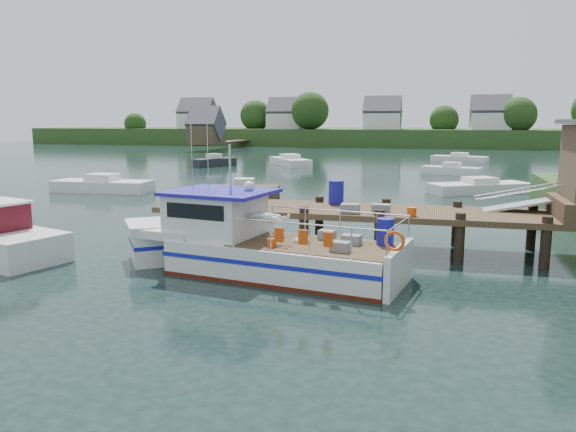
% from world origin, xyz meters
% --- Properties ---
extents(ground_plane, '(160.00, 160.00, 0.00)m').
position_xyz_m(ground_plane, '(0.00, 0.00, 0.00)').
color(ground_plane, black).
extents(far_shore, '(140.00, 42.55, 9.22)m').
position_xyz_m(far_shore, '(0.01, 82.37, 2.10)').
color(far_shore, '#2D4B1F').
rests_on(far_shore, ground).
extents(dock, '(16.60, 3.00, 4.78)m').
position_xyz_m(dock, '(6.51, 0.01, 2.24)').
color(dock, '#473522').
rests_on(dock, ground).
extents(lobster_boat, '(9.28, 4.00, 4.46)m').
position_xyz_m(lobster_boat, '(-1.54, -3.90, 0.81)').
color(lobster_boat, silver).
rests_on(lobster_boat, ground).
extents(moored_rowboat, '(4.15, 2.03, 1.15)m').
position_xyz_m(moored_rowboat, '(-6.85, 11.02, 0.43)').
color(moored_rowboat, '#473522').
rests_on(moored_rowboat, ground).
extents(moored_far, '(6.10, 3.64, 0.98)m').
position_xyz_m(moored_far, '(6.27, 43.83, 0.36)').
color(moored_far, silver).
rests_on(moored_far, ground).
extents(moored_a, '(6.22, 2.35, 1.13)m').
position_xyz_m(moored_a, '(-16.39, 11.57, 0.42)').
color(moored_a, silver).
rests_on(moored_a, ground).
extents(moored_b, '(4.95, 3.04, 1.03)m').
position_xyz_m(moored_b, '(5.05, 28.52, 0.38)').
color(moored_b, silver).
rests_on(moored_b, ground).
extents(moored_c, '(6.48, 4.87, 0.98)m').
position_xyz_m(moored_c, '(6.42, 16.88, 0.37)').
color(moored_c, silver).
rests_on(moored_c, ground).
extents(moored_d, '(5.53, 6.71, 1.12)m').
position_xyz_m(moored_d, '(-10.21, 34.65, 0.41)').
color(moored_d, silver).
rests_on(moored_d, ground).
extents(moored_e, '(3.58, 4.54, 1.22)m').
position_xyz_m(moored_e, '(-17.04, 31.72, 0.45)').
color(moored_e, black).
rests_on(moored_e, ground).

